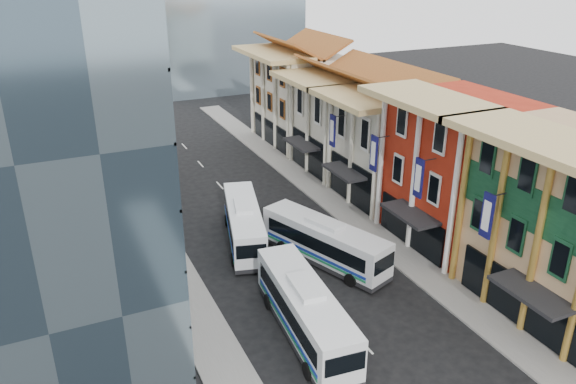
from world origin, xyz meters
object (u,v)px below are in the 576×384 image
bus_left_near (305,309)px  bus_left_far (244,223)px  office_tower (12,92)px  bus_right (325,241)px

bus_left_near → bus_left_far: size_ratio=1.05×
bus_left_near → bus_left_far: bus_left_near is taller
office_tower → bus_left_near: office_tower is taller
bus_left_far → bus_right: 7.20m
office_tower → bus_left_near: bearing=-31.5°
bus_left_far → bus_right: (4.48, -5.64, 0.03)m
bus_left_far → office_tower: bearing=-148.7°
bus_left_far → bus_left_near: bearing=-78.9°
bus_left_far → bus_right: bearing=-36.8°
office_tower → bus_left_near: size_ratio=2.59×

